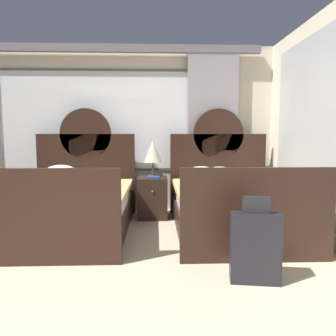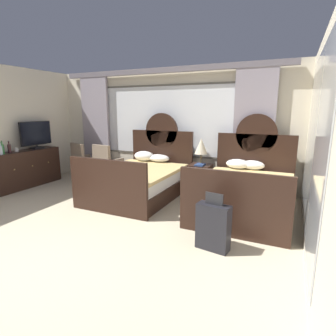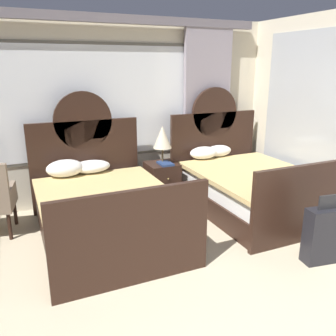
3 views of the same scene
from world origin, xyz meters
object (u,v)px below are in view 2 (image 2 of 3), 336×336
(tv_flatscreen, at_px, (36,135))
(bottle_water_clear, at_px, (1,150))
(table_lamp_on_nightstand, at_px, (201,146))
(dresser_minibar, at_px, (26,169))
(bed_near_window, at_px, (141,179))
(armchair_by_window_centre, at_px, (83,160))
(nightstand_between_beds, at_px, (200,179))
(bottle_wine_dark, at_px, (9,148))
(bed_near_mirror, at_px, (245,192))
(book_on_nightstand, at_px, (200,165))
(bottle_soda_green, at_px, (2,149))
(armchair_by_window_left, at_px, (106,163))
(cup_on_dresser, at_px, (17,150))
(suitcase_on_floor, at_px, (213,227))

(tv_flatscreen, bearing_deg, bottle_water_clear, -87.38)
(table_lamp_on_nightstand, xyz_separation_m, dresser_minibar, (-3.84, -1.17, -0.59))
(tv_flatscreen, distance_m, bottle_water_clear, 0.95)
(tv_flatscreen, bearing_deg, dresser_minibar, -93.96)
(bed_near_window, bearing_deg, armchair_by_window_centre, 164.95)
(nightstand_between_beds, relative_size, bottle_wine_dark, 2.40)
(bed_near_mirror, height_order, book_on_nightstand, bed_near_mirror)
(dresser_minibar, relative_size, bottle_soda_green, 5.81)
(table_lamp_on_nightstand, xyz_separation_m, armchair_by_window_left, (-2.32, -0.16, -0.50))
(cup_on_dresser, height_order, armchair_by_window_centre, armchair_by_window_centre)
(bottle_wine_dark, bearing_deg, bottle_soda_green, -87.70)
(nightstand_between_beds, relative_size, armchair_by_window_centre, 0.66)
(tv_flatscreen, relative_size, bottle_soda_green, 2.98)
(bed_near_window, relative_size, book_on_nightstand, 8.27)
(cup_on_dresser, distance_m, suitcase_on_floor, 4.86)
(cup_on_dresser, bearing_deg, book_on_nightstand, 18.12)
(nightstand_between_beds, relative_size, cup_on_dresser, 5.72)
(bottle_water_clear, xyz_separation_m, bottle_soda_green, (-0.03, 0.06, 0.01))
(cup_on_dresser, bearing_deg, bottle_wine_dark, -78.16)
(tv_flatscreen, bearing_deg, armchair_by_window_left, 24.13)
(dresser_minibar, relative_size, cup_on_dresser, 14.90)
(bed_near_window, xyz_separation_m, bottle_soda_green, (-2.74, -1.01, 0.60))
(table_lamp_on_nightstand, distance_m, dresser_minibar, 4.06)
(book_on_nightstand, relative_size, bottle_wine_dark, 1.00)
(nightstand_between_beds, xyz_separation_m, suitcase_on_floor, (0.90, -2.22, -0.01))
(cup_on_dresser, bearing_deg, bottle_soda_green, -82.44)
(nightstand_between_beds, distance_m, armchair_by_window_left, 2.32)
(tv_flatscreen, height_order, bottle_water_clear, tv_flatscreen)
(book_on_nightstand, distance_m, bottle_water_clear, 4.15)
(nightstand_between_beds, relative_size, bottle_water_clear, 2.51)
(bottle_water_clear, xyz_separation_m, bottle_wine_dark, (-0.04, 0.22, 0.00))
(cup_on_dresser, bearing_deg, armchair_by_window_left, 37.77)
(nightstand_between_beds, relative_size, tv_flatscreen, 0.75)
(bed_near_window, height_order, bed_near_mirror, same)
(dresser_minibar, height_order, armchair_by_window_centre, armchair_by_window_centre)
(bottle_water_clear, height_order, armchair_by_window_left, bottle_water_clear)
(bed_near_window, height_order, nightstand_between_beds, bed_near_window)
(bed_near_mirror, xyz_separation_m, armchair_by_window_left, (-3.36, 0.53, 0.16))
(cup_on_dresser, xyz_separation_m, armchair_by_window_centre, (0.82, 1.19, -0.38))
(nightstand_between_beds, distance_m, book_on_nightstand, 0.34)
(book_on_nightstand, xyz_separation_m, cup_on_dresser, (-3.86, -1.26, 0.25))
(book_on_nightstand, distance_m, cup_on_dresser, 4.07)
(bed_near_window, distance_m, book_on_nightstand, 1.27)
(nightstand_between_beds, height_order, cup_on_dresser, cup_on_dresser)
(book_on_nightstand, bearing_deg, bottle_soda_green, -157.06)
(book_on_nightstand, bearing_deg, suitcase_on_floor, -67.44)
(bottle_wine_dark, distance_m, armchair_by_window_left, 2.08)
(nightstand_between_beds, distance_m, bottle_water_clear, 4.20)
(dresser_minibar, distance_m, bottle_wine_dark, 0.64)
(dresser_minibar, bearing_deg, tv_flatscreen, 86.04)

